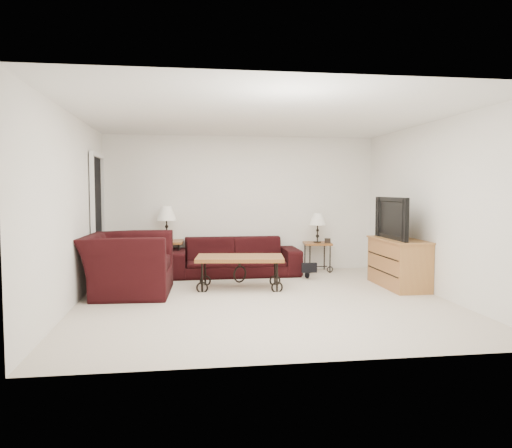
{
  "coord_description": "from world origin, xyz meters",
  "views": [
    {
      "loc": [
        -1.06,
        -6.62,
        1.52
      ],
      "look_at": [
        0.0,
        0.7,
        1.0
      ],
      "focal_mm": 34.66,
      "sensor_mm": 36.0,
      "label": 1
    }
  ],
  "objects_px": {
    "lamp_left": "(167,224)",
    "sofa": "(235,257)",
    "coffee_table": "(240,272)",
    "side_table_right": "(317,257)",
    "television": "(398,218)",
    "armchair": "(128,264)",
    "tv_stand": "(398,263)",
    "lamp_right": "(318,228)",
    "side_table_left": "(167,258)",
    "backpack": "(307,264)"
  },
  "relations": [
    {
      "from": "lamp_left",
      "to": "sofa",
      "type": "bearing_deg",
      "value": -8.6
    },
    {
      "from": "coffee_table",
      "to": "side_table_right",
      "type": "bearing_deg",
      "value": 40.35
    },
    {
      "from": "sofa",
      "to": "television",
      "type": "distance_m",
      "value": 2.88
    },
    {
      "from": "armchair",
      "to": "tv_stand",
      "type": "xyz_separation_m",
      "value": [
        4.11,
        -0.06,
        -0.06
      ]
    },
    {
      "from": "side_table_right",
      "to": "tv_stand",
      "type": "distance_m",
      "value": 1.82
    },
    {
      "from": "tv_stand",
      "to": "side_table_right",
      "type": "bearing_deg",
      "value": 118.45
    },
    {
      "from": "lamp_right",
      "to": "television",
      "type": "height_order",
      "value": "television"
    },
    {
      "from": "side_table_left",
      "to": "side_table_right",
      "type": "xyz_separation_m",
      "value": [
        2.74,
        0.0,
        -0.04
      ]
    },
    {
      "from": "side_table_left",
      "to": "side_table_right",
      "type": "height_order",
      "value": "side_table_left"
    },
    {
      "from": "side_table_right",
      "to": "lamp_right",
      "type": "distance_m",
      "value": 0.54
    },
    {
      "from": "lamp_left",
      "to": "television",
      "type": "bearing_deg",
      "value": -23.98
    },
    {
      "from": "side_table_right",
      "to": "tv_stand",
      "type": "xyz_separation_m",
      "value": [
        0.86,
        -1.6,
        0.11
      ]
    },
    {
      "from": "backpack",
      "to": "sofa",
      "type": "bearing_deg",
      "value": 151.21
    },
    {
      "from": "television",
      "to": "backpack",
      "type": "height_order",
      "value": "television"
    },
    {
      "from": "side_table_left",
      "to": "tv_stand",
      "type": "distance_m",
      "value": 3.95
    },
    {
      "from": "armchair",
      "to": "backpack",
      "type": "distance_m",
      "value": 3.01
    },
    {
      "from": "tv_stand",
      "to": "lamp_right",
      "type": "bearing_deg",
      "value": 118.45
    },
    {
      "from": "sofa",
      "to": "side_table_left",
      "type": "relative_size",
      "value": 3.71
    },
    {
      "from": "armchair",
      "to": "lamp_left",
      "type": "bearing_deg",
      "value": -14.77
    },
    {
      "from": "lamp_left",
      "to": "armchair",
      "type": "bearing_deg",
      "value": -107.91
    },
    {
      "from": "armchair",
      "to": "backpack",
      "type": "bearing_deg",
      "value": -70.36
    },
    {
      "from": "tv_stand",
      "to": "side_table_left",
      "type": "bearing_deg",
      "value": 156.14
    },
    {
      "from": "armchair",
      "to": "television",
      "type": "relative_size",
      "value": 1.2
    },
    {
      "from": "sofa",
      "to": "backpack",
      "type": "xyz_separation_m",
      "value": [
        1.19,
        -0.51,
        -0.08
      ]
    },
    {
      "from": "tv_stand",
      "to": "television",
      "type": "distance_m",
      "value": 0.7
    },
    {
      "from": "sofa",
      "to": "side_table_right",
      "type": "height_order",
      "value": "sofa"
    },
    {
      "from": "coffee_table",
      "to": "television",
      "type": "height_order",
      "value": "television"
    },
    {
      "from": "sofa",
      "to": "lamp_left",
      "type": "distance_m",
      "value": 1.34
    },
    {
      "from": "side_table_left",
      "to": "tv_stand",
      "type": "relative_size",
      "value": 0.49
    },
    {
      "from": "lamp_right",
      "to": "armchair",
      "type": "relative_size",
      "value": 0.4
    },
    {
      "from": "coffee_table",
      "to": "backpack",
      "type": "distance_m",
      "value": 1.4
    },
    {
      "from": "sofa",
      "to": "coffee_table",
      "type": "relative_size",
      "value": 1.72
    },
    {
      "from": "lamp_left",
      "to": "side_table_left",
      "type": "bearing_deg",
      "value": 0.0
    },
    {
      "from": "backpack",
      "to": "side_table_right",
      "type": "bearing_deg",
      "value": 56.33
    },
    {
      "from": "sofa",
      "to": "side_table_right",
      "type": "relative_size",
      "value": 4.2
    },
    {
      "from": "side_table_left",
      "to": "side_table_right",
      "type": "relative_size",
      "value": 1.13
    },
    {
      "from": "lamp_right",
      "to": "television",
      "type": "xyz_separation_m",
      "value": [
        0.84,
        -1.6,
        0.26
      ]
    },
    {
      "from": "lamp_right",
      "to": "sofa",
      "type": "bearing_deg",
      "value": -173.39
    },
    {
      "from": "side_table_right",
      "to": "lamp_right",
      "type": "xyz_separation_m",
      "value": [
        0.0,
        0.0,
        0.54
      ]
    },
    {
      "from": "side_table_right",
      "to": "armchair",
      "type": "xyz_separation_m",
      "value": [
        -3.24,
        -1.54,
        0.17
      ]
    },
    {
      "from": "side_table_right",
      "to": "television",
      "type": "height_order",
      "value": "television"
    },
    {
      "from": "sofa",
      "to": "side_table_right",
      "type": "distance_m",
      "value": 1.56
    },
    {
      "from": "lamp_right",
      "to": "side_table_right",
      "type": "bearing_deg",
      "value": 0.0
    },
    {
      "from": "side_table_right",
      "to": "backpack",
      "type": "distance_m",
      "value": 0.78
    },
    {
      "from": "sofa",
      "to": "side_table_left",
      "type": "distance_m",
      "value": 1.2
    },
    {
      "from": "armchair",
      "to": "side_table_right",
      "type": "bearing_deg",
      "value": -61.47
    },
    {
      "from": "sofa",
      "to": "side_table_left",
      "type": "height_order",
      "value": "sofa"
    },
    {
      "from": "side_table_right",
      "to": "lamp_left",
      "type": "xyz_separation_m",
      "value": [
        -2.74,
        0.0,
        0.65
      ]
    },
    {
      "from": "armchair",
      "to": "television",
      "type": "xyz_separation_m",
      "value": [
        4.08,
        -0.06,
        0.64
      ]
    },
    {
      "from": "sofa",
      "to": "armchair",
      "type": "bearing_deg",
      "value": -141.18
    }
  ]
}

